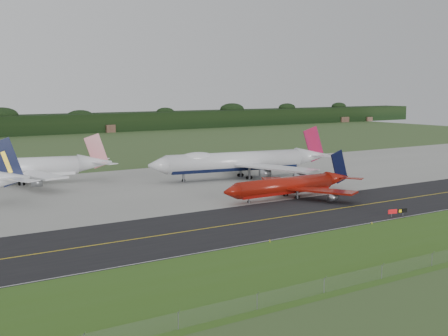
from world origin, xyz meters
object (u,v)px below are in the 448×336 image
(jet_red_737, at_px, (291,185))
(taxiway_sign, at_px, (398,211))
(jet_star_tail, at_px, (20,168))
(jet_ba_747, at_px, (241,161))

(jet_red_737, xyz_separation_m, taxiway_sign, (3.97, -32.57, -2.04))
(jet_red_737, height_order, taxiway_sign, jet_red_737)
(jet_star_tail, xyz_separation_m, taxiway_sign, (57.12, -96.23, -3.74))
(jet_star_tail, bearing_deg, jet_ba_747, -23.92)
(taxiway_sign, bearing_deg, jet_ba_747, 85.55)
(jet_red_737, distance_m, jet_star_tail, 82.95)
(jet_ba_747, height_order, taxiway_sign, jet_ba_747)
(jet_red_737, height_order, jet_star_tail, jet_star_tail)
(jet_red_737, bearing_deg, jet_star_tail, 129.86)
(jet_ba_747, relative_size, taxiway_sign, 12.65)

